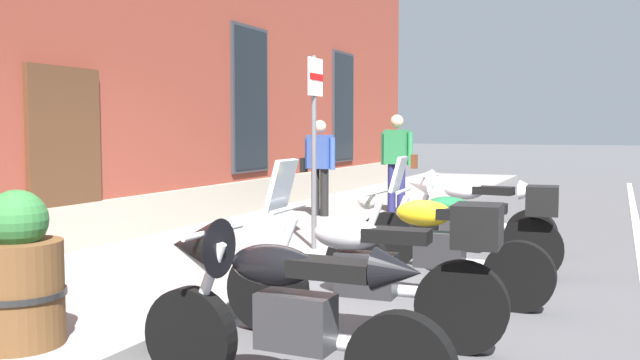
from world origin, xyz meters
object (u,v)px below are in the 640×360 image
at_px(motorcycle_green_touring, 468,227).
at_px(pedestrian_blue_top, 319,163).
at_px(motorcycle_yellow_naked, 432,249).
at_px(barrel_planter, 19,278).
at_px(motorcycle_black_sport, 276,304).
at_px(motorcycle_silver_touring, 375,268).
at_px(motorcycle_white_sport, 465,208).
at_px(parking_sign, 315,124).
at_px(pedestrian_striped_shirt, 397,158).

xyz_separation_m(motorcycle_green_touring, pedestrian_blue_top, (3.02, 3.07, 0.50)).
xyz_separation_m(motorcycle_yellow_naked, pedestrian_blue_top, (4.27, 2.99, 0.54)).
bearing_deg(barrel_planter, motorcycle_green_touring, -27.81).
bearing_deg(barrel_planter, motorcycle_black_sport, -84.05).
bearing_deg(motorcycle_silver_touring, barrel_planter, 126.06).
bearing_deg(motorcycle_silver_touring, motorcycle_black_sport, 172.40).
bearing_deg(motorcycle_white_sport, motorcycle_black_sport, 179.95).
height_order(motorcycle_black_sport, parking_sign, parking_sign).
height_order(motorcycle_white_sport, parking_sign, parking_sign).
bearing_deg(motorcycle_yellow_naked, barrel_planter, 143.64).
distance_m(motorcycle_black_sport, motorcycle_green_touring, 3.87).
bearing_deg(motorcycle_black_sport, motorcycle_white_sport, -0.05).
relative_size(motorcycle_yellow_naked, pedestrian_striped_shirt, 1.27).
distance_m(motorcycle_black_sport, motorcycle_yellow_naked, 2.62).
xyz_separation_m(pedestrian_blue_top, barrel_planter, (-7.06, -0.94, -0.43)).
height_order(motorcycle_black_sport, barrel_planter, barrel_planter).
bearing_deg(motorcycle_black_sport, pedestrian_striped_shirt, 12.30).
bearing_deg(motorcycle_green_touring, pedestrian_blue_top, 45.46).
distance_m(pedestrian_blue_top, pedestrian_striped_shirt, 1.41).
bearing_deg(pedestrian_blue_top, motorcycle_white_sport, -121.01).
bearing_deg(motorcycle_yellow_naked, parking_sign, 52.88).
height_order(motorcycle_yellow_naked, barrel_planter, barrel_planter).
xyz_separation_m(motorcycle_silver_touring, motorcycle_green_touring, (2.60, -0.16, -0.03)).
xyz_separation_m(motorcycle_green_touring, pedestrian_striped_shirt, (3.98, 2.03, 0.56)).
bearing_deg(parking_sign, motorcycle_white_sport, -50.22).
bearing_deg(pedestrian_striped_shirt, motorcycle_green_touring, -152.95).
bearing_deg(parking_sign, motorcycle_black_sport, -158.89).
bearing_deg(motorcycle_white_sport, motorcycle_yellow_naked, -174.65).
height_order(motorcycle_black_sport, motorcycle_yellow_naked, motorcycle_black_sport).
bearing_deg(motorcycle_white_sport, motorcycle_green_touring, -166.85).
bearing_deg(motorcycle_black_sport, motorcycle_green_touring, -4.81).
bearing_deg(motorcycle_yellow_naked, pedestrian_striped_shirt, 20.53).
height_order(motorcycle_green_touring, pedestrian_striped_shirt, pedestrian_striped_shirt).
bearing_deg(pedestrian_striped_shirt, barrel_planter, 179.29).
xyz_separation_m(pedestrian_striped_shirt, parking_sign, (-3.89, -0.18, 0.54)).
xyz_separation_m(motorcycle_green_touring, barrel_planter, (-4.04, 2.13, 0.07)).
xyz_separation_m(motorcycle_silver_touring, parking_sign, (2.70, 1.69, 1.08)).
relative_size(pedestrian_blue_top, parking_sign, 0.69).
height_order(motorcycle_green_touring, motorcycle_white_sport, motorcycle_green_touring).
relative_size(motorcycle_yellow_naked, barrel_planter, 2.06).
bearing_deg(motorcycle_yellow_naked, motorcycle_green_touring, -3.42).
distance_m(motorcycle_white_sport, pedestrian_blue_top, 3.24).
xyz_separation_m(motorcycle_black_sport, parking_sign, (3.95, 1.52, 1.07)).
bearing_deg(parking_sign, motorcycle_silver_touring, -147.94).
relative_size(motorcycle_silver_touring, parking_sign, 0.95).
bearing_deg(parking_sign, pedestrian_striped_shirt, 2.72).
distance_m(motorcycle_silver_touring, parking_sign, 3.36).
distance_m(motorcycle_green_touring, parking_sign, 2.15).
relative_size(motorcycle_silver_touring, motorcycle_yellow_naked, 1.02).
bearing_deg(pedestrian_striped_shirt, parking_sign, -177.28).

